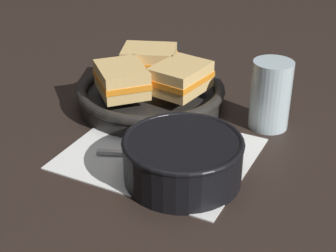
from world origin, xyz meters
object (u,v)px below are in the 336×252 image
at_px(sandwich_near_right, 149,60).
at_px(sandwich_far_left, 122,79).
at_px(soup_bowl, 183,157).
at_px(sandwich_near_left, 181,78).
at_px(skillet, 151,94).
at_px(spoon, 181,155).
at_px(drinking_glass, 271,95).

xyz_separation_m(sandwich_near_right, sandwich_far_left, (0.01, -0.10, 0.00)).
bearing_deg(soup_bowl, sandwich_far_left, 146.35).
distance_m(soup_bowl, sandwich_near_left, 0.21).
distance_m(skillet, sandwich_near_right, 0.07).
relative_size(soup_bowl, sandwich_near_left, 1.59).
relative_size(spoon, sandwich_near_left, 1.64).
bearing_deg(sandwich_near_right, spoon, -47.21).
bearing_deg(sandwich_near_left, skillet, -177.98).
height_order(soup_bowl, spoon, soup_bowl).
distance_m(soup_bowl, drinking_glass, 0.21).
relative_size(sandwich_near_right, drinking_glass, 1.06).
distance_m(sandwich_near_right, drinking_glass, 0.24).
relative_size(spoon, sandwich_near_right, 1.42).
bearing_deg(soup_bowl, sandwich_near_right, 130.75).
height_order(skillet, sandwich_near_right, sandwich_near_right).
xyz_separation_m(sandwich_near_left, sandwich_near_right, (-0.09, 0.04, 0.00)).
bearing_deg(sandwich_near_left, soup_bowl, -60.32).
bearing_deg(drinking_glass, sandwich_far_left, -159.92).
height_order(sandwich_far_left, drinking_glass, drinking_glass).
height_order(sandwich_near_left, drinking_glass, drinking_glass).
height_order(sandwich_near_left, sandwich_far_left, same).
relative_size(soup_bowl, spoon, 0.97).
height_order(skillet, sandwich_far_left, sandwich_far_left).
xyz_separation_m(soup_bowl, skillet, (-0.16, 0.17, -0.01)).
bearing_deg(sandwich_near_left, drinking_glass, 11.04).
bearing_deg(sandwich_near_left, sandwich_far_left, -145.92).
distance_m(skillet, drinking_glass, 0.21).
bearing_deg(skillet, sandwich_near_right, 124.67).
height_order(spoon, sandwich_far_left, sandwich_far_left).
xyz_separation_m(soup_bowl, sandwich_near_left, (-0.10, 0.18, 0.03)).
bearing_deg(skillet, drinking_glass, 8.56).
bearing_deg(sandwich_far_left, soup_bowl, -33.65).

